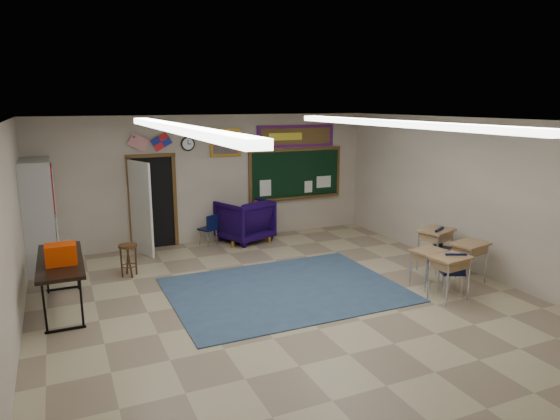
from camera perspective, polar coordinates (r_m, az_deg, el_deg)
name	(u,v)px	position (r m, az deg, el deg)	size (l,w,h in m)	color
floor	(295,309)	(8.26, 1.67, -11.19)	(9.00, 9.00, 0.00)	tan
back_wall	(212,179)	(11.92, -7.81, 3.52)	(8.00, 0.04, 3.00)	#BDAE99
front_wall	(555,343)	(4.43, 28.96, -13.14)	(8.00, 0.04, 3.00)	#BDAE99
left_wall	(5,249)	(7.07, -28.90, -3.95)	(0.04, 9.00, 3.00)	#BDAE99
right_wall	(486,199)	(10.17, 22.45, 1.19)	(0.04, 9.00, 3.00)	#BDAE99
ceiling	(296,121)	(7.59, 1.82, 10.08)	(8.00, 9.00, 0.04)	silver
area_rug	(285,290)	(9.01, 0.58, -9.08)	(4.00, 3.00, 0.02)	#374D68
fluorescent_strips	(296,125)	(7.59, 1.81, 9.63)	(3.86, 6.00, 0.10)	white
doorway	(149,204)	(11.53, -14.69, 0.70)	(1.10, 0.89, 2.16)	black
chalkboard	(296,175)	(12.69, 1.83, 3.99)	(2.55, 0.14, 1.30)	brown
bulletin_board	(296,136)	(12.59, 1.85, 8.44)	(2.10, 0.05, 0.55)	#A40E19
framed_art_print	(225,143)	(11.90, -6.25, 7.67)	(0.75, 0.05, 0.65)	#9E731E
wall_clock	(188,144)	(11.65, -10.49, 7.44)	(0.32, 0.05, 0.32)	black
wall_flags	(150,139)	(11.44, -14.65, 7.82)	(1.16, 0.06, 0.70)	red
storage_cabinet	(40,216)	(10.89, -25.76, -0.58)	(0.59, 1.25, 2.20)	#A4A39F
wingback_armchair	(245,220)	(12.00, -4.05, -1.19)	(1.08, 1.11, 1.01)	black
student_chair_reading	(208,230)	(11.75, -8.27, -2.25)	(0.37, 0.37, 0.74)	black
student_chair_desk_a	(451,273)	(9.17, 18.94, -6.79)	(0.40, 0.40, 0.80)	black
student_chair_desk_b	(447,251)	(10.29, 18.59, -4.49)	(0.43, 0.43, 0.87)	black
student_desk_front_left	(427,266)	(9.45, 16.49, -6.15)	(0.64, 0.52, 0.69)	#9C7849
student_desk_front_right	(435,247)	(10.41, 17.31, -4.06)	(0.82, 0.71, 0.83)	#9C7849
student_desk_back_left	(449,276)	(8.92, 18.76, -7.12)	(0.69, 0.55, 0.76)	#9C7849
student_desk_back_right	(469,261)	(9.81, 20.74, -5.46)	(0.74, 0.62, 0.78)	#9C7849
folding_table	(62,282)	(8.82, -23.63, -7.53)	(0.69, 2.03, 1.15)	black
wooden_stool	(129,260)	(10.03, -16.91, -5.48)	(0.35, 0.35, 0.62)	#4C2C16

